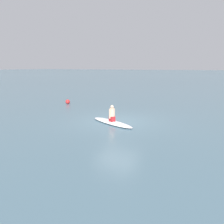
{
  "coord_description": "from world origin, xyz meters",
  "views": [
    {
      "loc": [
        -5.89,
        11.61,
        3.1
      ],
      "look_at": [
        0.13,
        0.41,
        0.59
      ],
      "focal_mm": 37.27,
      "sensor_mm": 36.0,
      "label": 1
    }
  ],
  "objects": [
    {
      "name": "surfboard",
      "position": [
        0.0,
        0.66,
        0.07
      ],
      "size": [
        3.19,
        1.9,
        0.13
      ],
      "primitive_type": "ellipsoid",
      "rotation": [
        0.0,
        0.0,
        2.74
      ],
      "color": "white",
      "rests_on": "ground"
    },
    {
      "name": "ground_plane",
      "position": [
        0.0,
        0.0,
        0.0
      ],
      "size": [
        400.0,
        400.0,
        0.0
      ],
      "primitive_type": "plane",
      "color": "slate"
    },
    {
      "name": "buoy_marker",
      "position": [
        6.55,
        -3.63,
        0.18
      ],
      "size": [
        0.37,
        0.37,
        0.37
      ],
      "primitive_type": "sphere",
      "color": "red",
      "rests_on": "ground"
    },
    {
      "name": "person_paddler",
      "position": [
        0.0,
        0.66,
        0.54
      ],
      "size": [
        0.37,
        0.39,
        0.9
      ],
      "rotation": [
        0.0,
        0.0,
        2.74
      ],
      "color": "#A51E23",
      "rests_on": "surfboard"
    }
  ]
}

